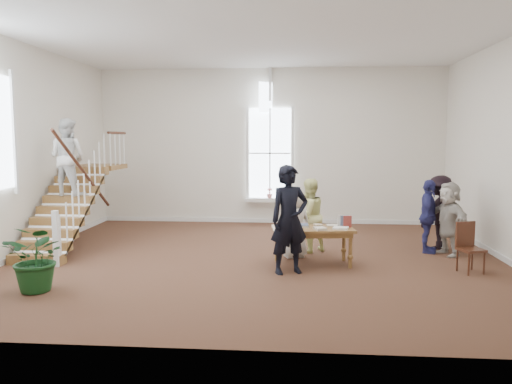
# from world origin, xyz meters

# --- Properties ---
(ground) EXTENTS (10.00, 10.00, 0.00)m
(ground) POSITION_xyz_m (0.00, 0.00, 0.00)
(ground) COLOR #492C1D
(ground) RESTS_ON ground
(room_shell) EXTENTS (10.49, 10.00, 10.00)m
(room_shell) POSITION_xyz_m (-0.00, 4.39, 0.40)
(room_shell) COLOR silver
(room_shell) RESTS_ON ground
(staircase) EXTENTS (1.10, 4.10, 2.92)m
(staircase) POSITION_xyz_m (-4.34, 0.75, 1.62)
(staircase) COLOR brown
(staircase) RESTS_ON ground
(library_table) EXTENTS (1.66, 0.97, 0.79)m
(library_table) POSITION_xyz_m (1.09, -0.40, 0.65)
(library_table) COLOR brown
(library_table) RESTS_ON ground
(police_officer) EXTENTS (0.86, 0.74, 2.00)m
(police_officer) POSITION_xyz_m (0.64, -1.05, 1.00)
(police_officer) COLOR black
(police_officer) RESTS_ON ground
(elderly_woman) EXTENTS (0.82, 0.69, 1.43)m
(elderly_woman) POSITION_xyz_m (0.74, 0.20, 0.71)
(elderly_woman) COLOR silver
(elderly_woman) RESTS_ON ground
(person_yellow) EXTENTS (1.00, 0.96, 1.62)m
(person_yellow) POSITION_xyz_m (1.04, 0.70, 0.81)
(person_yellow) COLOR #EEED94
(person_yellow) RESTS_ON ground
(woman_cluster_a) EXTENTS (0.63, 1.01, 1.60)m
(woman_cluster_a) POSITION_xyz_m (3.63, 0.86, 0.80)
(woman_cluster_a) COLOR navy
(woman_cluster_a) RESTS_ON ground
(woman_cluster_b) EXTENTS (1.23, 1.12, 1.66)m
(woman_cluster_b) POSITION_xyz_m (4.00, 1.31, 0.83)
(woman_cluster_b) COLOR black
(woman_cluster_b) RESTS_ON ground
(woman_cluster_c) EXTENTS (0.92, 1.53, 1.58)m
(woman_cluster_c) POSITION_xyz_m (4.00, 0.66, 0.79)
(woman_cluster_c) COLOR #BEB6AB
(woman_cluster_c) RESTS_ON ground
(floor_plant) EXTENTS (1.11, 1.00, 1.10)m
(floor_plant) POSITION_xyz_m (-3.40, -2.49, 0.55)
(floor_plant) COLOR #123916
(floor_plant) RESTS_ON ground
(side_chair) EXTENTS (0.52, 0.52, 0.93)m
(side_chair) POSITION_xyz_m (3.97, -0.69, 0.52)
(side_chair) COLOR #331A0D
(side_chair) RESTS_ON ground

